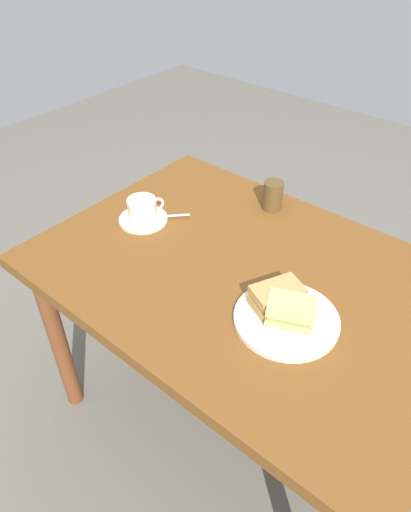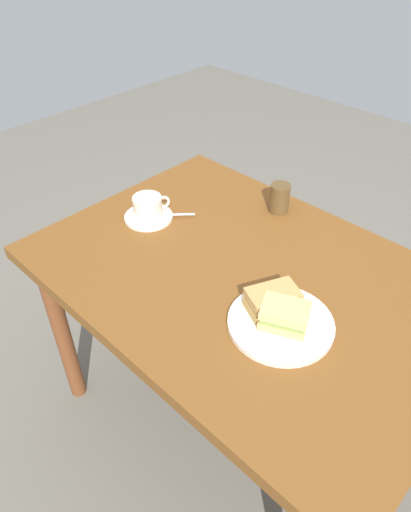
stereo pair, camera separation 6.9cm
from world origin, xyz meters
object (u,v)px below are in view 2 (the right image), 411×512
Objects in this scene: sandwich_plate at (281,323)px; coffee_cup at (148,206)px; sandwich_front at (285,315)px; spoon at (174,214)px; drinking_glass at (280,198)px; sandwich_back at (272,300)px; coffee_saucer at (149,217)px; dining_table at (244,295)px.

sandwich_plate is 0.58m from coffee_cup.
sandwich_front is at bearing -12.95° from sandwich_plate.
spoon is 0.34m from drinking_glass.
spoon is at bearing -129.03° from drinking_glass.
sandwich_plate is 0.06m from sandwich_back.
coffee_saucer is at bearing 172.52° from sandwich_plate.
drinking_glass is at bearing 50.04° from coffee_saucer.
spoon is at bearing 165.57° from sandwich_plate.
sandwich_back is at bearing 155.49° from sandwich_plate.
coffee_cup is (0.00, 0.00, 0.04)m from coffee_saucer.
coffee_saucer is (-0.39, -0.02, 0.09)m from dining_table.
sandwich_front is 0.06m from sandwich_back.
sandwich_back is at bearing -13.43° from spoon.
drinking_glass reaches higher than coffee_saucer.
coffee_saucer reaches higher than dining_table.
sandwich_back is 0.46m from drinking_glass.
coffee_saucer is at bearing -133.88° from spoon.
sandwich_back is 1.22× the size of coffee_cup.
coffee_cup is 0.09m from spoon.
coffee_cup is at bearing -134.38° from spoon.
sandwich_front is 1.42× the size of drinking_glass.
dining_table is at bearing 2.27° from coffee_saucer.
drinking_glass is (0.27, 0.32, 0.00)m from coffee_cup.
sandwich_plate reaches higher than dining_table.
drinking_glass is at bearing 124.79° from sandwich_back.
dining_table is 0.35m from drinking_glass.
coffee_cup reaches higher than dining_table.
sandwich_front is 0.93× the size of sandwich_back.
drinking_glass is (-0.26, 0.38, 0.01)m from sandwich_back.
spoon reaches higher than sandwich_plate.
dining_table is 0.23m from sandwich_plate.
coffee_saucer is at bearing -129.96° from drinking_glass.
dining_table is 8.03× the size of sandwich_back.
dining_table is 4.53× the size of sandwich_plate.
sandwich_front is (0.01, -0.00, 0.03)m from sandwich_plate.
drinking_glass reaches higher than dining_table.
coffee_cup is 1.25× the size of drinking_glass.
dining_table is at bearing 153.90° from sandwich_plate.
sandwich_back is at bearing -5.95° from coffee_saucer.
sandwich_plate is 1.91× the size of sandwich_front.
drinking_glass is (0.27, 0.32, 0.04)m from coffee_saucer.
spoon is at bearing 45.62° from coffee_cup.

